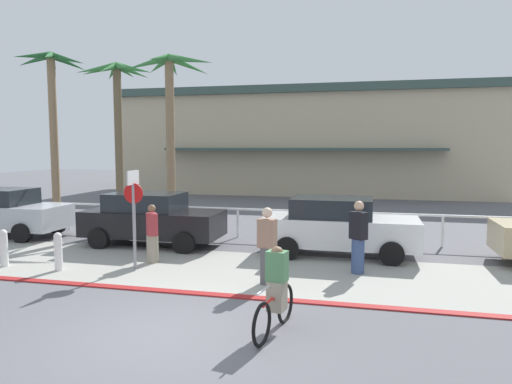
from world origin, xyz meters
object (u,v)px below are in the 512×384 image
bollard_0 (58,251)px  car_black_1 (152,219)px  cyclist_red_0 (276,292)px  car_white_2 (338,226)px  pedestrian_0 (358,240)px  palm_tree_2 (171,96)px  palm_tree_1 (117,98)px  bollard_1 (4,248)px  pedestrian_2 (152,236)px  palm_tree_0 (52,95)px  stop_sign_bike_lane (134,205)px  car_silver_0 (4,212)px  pedestrian_1 (267,249)px

bollard_0 → car_black_1: bearing=75.2°
cyclist_red_0 → bollard_0: bearing=157.6°
car_black_1 → car_white_2: 5.91m
car_white_2 → pedestrian_0: pedestrian_0 is taller
palm_tree_2 → cyclist_red_0: palm_tree_2 is taller
bollard_0 → cyclist_red_0: 6.65m
bollard_0 → cyclist_red_0: cyclist_red_0 is taller
palm_tree_1 → bollard_0: bearing=-69.1°
bollard_1 → car_black_1: bearing=53.0°
car_black_1 → pedestrian_2: size_ratio=2.74×
palm_tree_0 → palm_tree_1: palm_tree_0 is taller
palm_tree_1 → pedestrian_0: palm_tree_1 is taller
bollard_1 → car_black_1: size_ratio=0.23×
stop_sign_bike_lane → palm_tree_1: bearing=121.7°
palm_tree_1 → car_white_2: (10.35, -5.85, -4.47)m
palm_tree_0 → car_white_2: 15.05m
car_white_2 → cyclist_red_0: car_white_2 is taller
palm_tree_0 → palm_tree_1: 3.02m
bollard_0 → car_silver_0: size_ratio=0.23×
palm_tree_0 → palm_tree_2: size_ratio=1.07×
car_black_1 → pedestrian_0: 6.79m
bollard_0 → pedestrian_1: pedestrian_1 is taller
bollard_1 → pedestrian_0: size_ratio=0.55×
stop_sign_bike_lane → palm_tree_2: size_ratio=0.37×
car_silver_0 → cyclist_red_0: 12.64m
palm_tree_1 → pedestrian_2: 10.68m
bollard_1 → pedestrian_0: pedestrian_0 is taller
bollard_0 → palm_tree_1: 11.03m
stop_sign_bike_lane → pedestrian_0: size_ratio=1.40×
bollard_0 → bollard_1: 1.66m
palm_tree_0 → car_white_2: palm_tree_0 is taller
car_black_1 → pedestrian_1: size_ratio=2.46×
car_black_1 → pedestrian_0: (6.51, -1.92, -0.01)m
bollard_0 → palm_tree_2: size_ratio=0.14×
bollard_1 → palm_tree_1: bearing=101.4°
cyclist_red_0 → palm_tree_0: bearing=138.3°
stop_sign_bike_lane → car_silver_0: (-6.70, 3.05, -0.81)m
car_silver_0 → pedestrian_2: (6.83, -2.31, -0.13)m
pedestrian_0 → cyclist_red_0: bearing=-107.5°
palm_tree_0 → pedestrian_0: palm_tree_0 is taller
bollard_1 → car_silver_0: bearing=131.6°
palm_tree_1 → car_white_2: palm_tree_1 is taller
car_white_2 → pedestrian_2: car_white_2 is taller
pedestrian_2 → palm_tree_2: bearing=109.1°
stop_sign_bike_lane → bollard_0: stop_sign_bike_lane is taller
palm_tree_1 → pedestrian_0: bearing=-35.3°
pedestrian_2 → pedestrian_0: bearing=1.9°
palm_tree_1 → car_white_2: bearing=-29.5°
stop_sign_bike_lane → bollard_1: 3.71m
stop_sign_bike_lane → car_white_2: 5.79m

